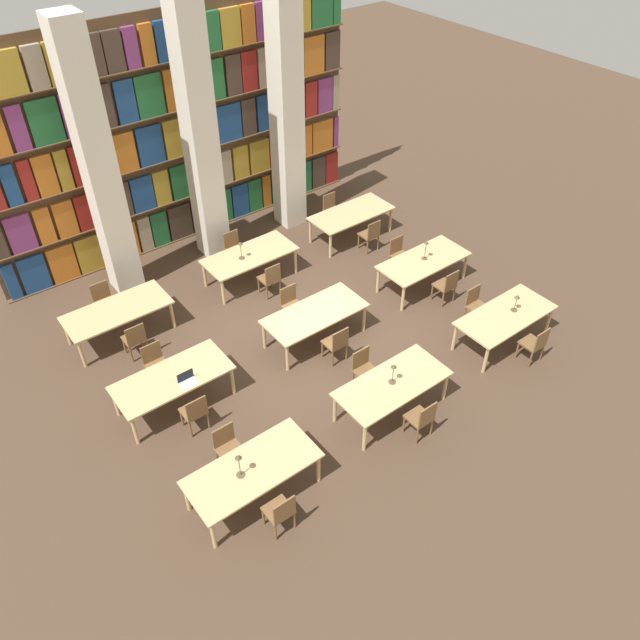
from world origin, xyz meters
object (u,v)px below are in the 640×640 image
at_px(pillar_right, 287,113).
at_px(chair_13, 104,300).
at_px(chair_4, 535,343).
at_px(reading_table_8, 351,215).
at_px(chair_12, 135,339).
at_px(chair_16, 370,234).
at_px(reading_table_5, 424,262).
at_px(reading_table_7, 250,257).
at_px(desk_lamp_4, 241,247).
at_px(chair_9, 291,304).
at_px(laptop, 188,381).
at_px(reading_table_3, 172,380).
at_px(pillar_left, 99,168).
at_px(chair_7, 156,363).
at_px(reading_table_2, 505,317).
at_px(chair_15, 234,248).
at_px(chair_5, 476,305).
at_px(reading_table_1, 392,385).
at_px(chair_8, 336,343).
at_px(reading_table_6, 117,312).
at_px(desk_lamp_1, 393,370).
at_px(chair_10, 447,285).
at_px(chair_0, 281,512).
at_px(chair_11, 399,254).
at_px(chair_3, 364,368).
at_px(reading_table_0, 253,471).
at_px(chair_1, 228,447).
at_px(desk_lamp_0, 239,462).
at_px(chair_2, 422,418).
at_px(chair_14, 270,278).
at_px(reading_table_4, 315,315).
at_px(desk_lamp_3, 426,247).
at_px(pillar_center, 200,139).
at_px(desk_lamp_2, 516,300).

xyz_separation_m(pillar_right, chair_13, (-5.58, -0.87, -2.53)).
relative_size(chair_4, reading_table_8, 0.40).
xyz_separation_m(chair_12, chair_16, (6.36, 0.04, 0.00)).
bearing_deg(reading_table_5, reading_table_7, 139.46).
bearing_deg(desk_lamp_4, chair_9, -86.38).
height_order(laptop, reading_table_8, laptop).
distance_m(reading_table_3, reading_table_5, 6.35).
height_order(pillar_left, chair_7, pillar_left).
relative_size(reading_table_2, reading_table_3, 1.00).
bearing_deg(reading_table_7, chair_15, 87.01).
bearing_deg(chair_5, reading_table_1, 14.11).
bearing_deg(chair_8, laptop, 168.74).
height_order(reading_table_6, chair_12, chair_12).
bearing_deg(reading_table_8, reading_table_7, -179.84).
distance_m(desk_lamp_1, chair_10, 3.64).
relative_size(chair_0, chair_11, 1.00).
bearing_deg(chair_3, desk_lamp_1, 90.05).
bearing_deg(reading_table_0, laptop, 87.80).
bearing_deg(chair_15, chair_11, 138.85).
distance_m(reading_table_1, reading_table_2, 3.18).
relative_size(chair_1, chair_15, 1.00).
relative_size(pillar_right, reading_table_7, 2.77).
bearing_deg(desk_lamp_0, chair_2, -12.99).
distance_m(chair_12, chair_14, 3.33).
xyz_separation_m(chair_2, chair_3, (-0.00, 1.57, 0.00)).
height_order(chair_7, chair_10, same).
relative_size(chair_0, reading_table_4, 0.40).
bearing_deg(chair_5, reading_table_0, 7.58).
relative_size(pillar_right, chair_1, 6.88).
bearing_deg(chair_15, reading_table_2, 117.04).
bearing_deg(chair_15, chair_0, 64.06).
bearing_deg(chair_2, chair_10, 37.58).
bearing_deg(chair_2, reading_table_1, 90.38).
bearing_deg(chair_3, chair_11, -142.42).
bearing_deg(desk_lamp_3, chair_3, -152.47).
height_order(pillar_center, chair_11, pillar_center).
bearing_deg(chair_10, reading_table_0, -164.75).
xyz_separation_m(chair_7, chair_13, (-0.02, 2.47, 0.00)).
distance_m(desk_lamp_2, chair_14, 5.39).
relative_size(desk_lamp_1, chair_9, 0.52).
distance_m(pillar_center, chair_12, 4.76).
bearing_deg(reading_table_3, chair_16, 15.24).
distance_m(pillar_right, reading_table_4, 5.39).
bearing_deg(chair_3, reading_table_3, -29.84).
xyz_separation_m(chair_7, chair_12, (-0.02, 0.90, 0.00)).
bearing_deg(laptop, pillar_right, 39.34).
xyz_separation_m(chair_3, reading_table_4, (0.08, 1.68, 0.18)).
xyz_separation_m(chair_1, chair_5, (6.25, 0.05, 0.00)).
bearing_deg(reading_table_2, chair_9, 134.25).
xyz_separation_m(pillar_right, reading_table_6, (-5.58, -1.65, -2.35)).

